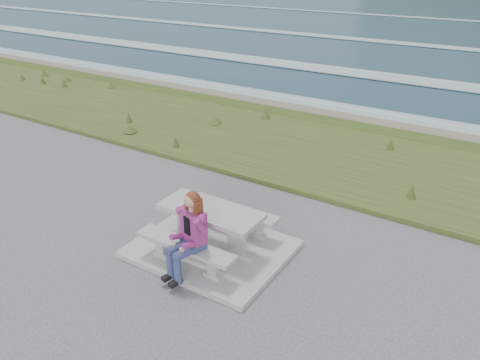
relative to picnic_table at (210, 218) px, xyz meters
The scene contains 8 objects.
concrete_slab 0.63m from the picnic_table, behind, with size 2.60×2.10×0.10m, color #9C9B97.
picnic_table is the anchor object (origin of this frame).
bench_landward 0.74m from the picnic_table, 90.00° to the right, with size 1.80×0.35×0.45m.
bench_seaward 0.74m from the picnic_table, 90.00° to the left, with size 1.80×0.35×0.45m.
grass_verge 5.05m from the picnic_table, 90.00° to the left, with size 160.00×4.50×0.22m, color #2F481B.
shore_drop 7.93m from the picnic_table, 90.00° to the left, with size 160.00×0.80×2.20m, color #5F5947.
ocean 25.21m from the picnic_table, 90.00° to the left, with size 1600.00×1600.00×0.09m.
seated_woman 0.84m from the picnic_table, 80.71° to the right, with size 0.57×0.78×1.42m.
Camera 1 is at (4.12, -5.53, 4.73)m, focal length 35.00 mm.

